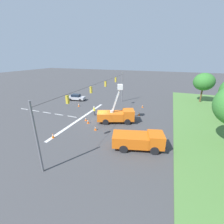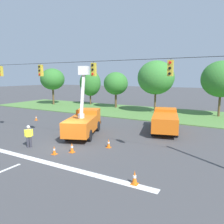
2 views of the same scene
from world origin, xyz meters
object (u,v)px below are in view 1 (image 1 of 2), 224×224
(traffic_cone_mid_left, at_px, (143,106))
(traffic_cone_near_bucket, at_px, (86,119))
(tree_far_west, at_px, (204,82))
(sedan_silver, at_px, (76,97))
(road_worker, at_px, (94,110))
(traffic_cone_lane_edge_a, at_px, (139,114))
(utility_truck_bucket_lift, at_px, (117,115))
(traffic_cone_lane_edge_b, at_px, (95,128))
(traffic_cone_foreground_right, at_px, (88,121))
(traffic_cone_foreground_left, at_px, (79,105))
(traffic_cone_mid_right, at_px, (53,135))
(utility_truck_support_near, at_px, (139,140))

(traffic_cone_mid_left, height_order, traffic_cone_near_bucket, traffic_cone_near_bucket)
(tree_far_west, height_order, sedan_silver, tree_far_west)
(road_worker, relative_size, traffic_cone_lane_edge_a, 2.49)
(utility_truck_bucket_lift, relative_size, traffic_cone_lane_edge_b, 9.35)
(sedan_silver, height_order, road_worker, road_worker)
(traffic_cone_foreground_right, bearing_deg, traffic_cone_foreground_left, -138.39)
(tree_far_west, xyz_separation_m, traffic_cone_foreground_left, (13.46, -26.03, -4.59))
(traffic_cone_lane_edge_b, bearing_deg, traffic_cone_foreground_left, -136.08)
(tree_far_west, xyz_separation_m, traffic_cone_foreground_right, (20.73, -19.57, -4.60))
(traffic_cone_near_bucket, bearing_deg, tree_far_west, 134.11)
(traffic_cone_lane_edge_b, bearing_deg, traffic_cone_mid_right, -47.15)
(traffic_cone_mid_left, bearing_deg, utility_truck_bucket_lift, -16.07)
(utility_truck_bucket_lift, distance_m, traffic_cone_foreground_right, 4.95)
(traffic_cone_near_bucket, bearing_deg, traffic_cone_foreground_left, -139.29)
(traffic_cone_foreground_right, relative_size, traffic_cone_mid_left, 1.21)
(utility_truck_support_near, relative_size, sedan_silver, 1.46)
(traffic_cone_foreground_right, relative_size, traffic_cone_lane_edge_b, 1.07)
(traffic_cone_near_bucket, bearing_deg, traffic_cone_lane_edge_b, 50.47)
(traffic_cone_lane_edge_b, bearing_deg, road_worker, -151.55)
(sedan_silver, bearing_deg, utility_truck_support_near, 50.72)
(traffic_cone_near_bucket, distance_m, traffic_cone_lane_edge_a, 10.04)
(tree_far_west, bearing_deg, utility_truck_bucket_lift, -39.30)
(traffic_cone_foreground_left, height_order, traffic_cone_mid_right, traffic_cone_foreground_left)
(traffic_cone_foreground_right, xyz_separation_m, traffic_cone_lane_edge_b, (1.80, 2.27, -0.03))
(tree_far_west, height_order, traffic_cone_lane_edge_a, tree_far_west)
(utility_truck_support_near, height_order, traffic_cone_foreground_right, utility_truck_support_near)
(road_worker, height_order, traffic_cone_foreground_right, road_worker)
(sedan_silver, xyz_separation_m, traffic_cone_lane_edge_b, (13.22, 12.08, -0.44))
(utility_truck_support_near, distance_m, traffic_cone_lane_edge_a, 11.04)
(tree_far_west, height_order, traffic_cone_lane_edge_b, tree_far_west)
(utility_truck_support_near, relative_size, traffic_cone_near_bucket, 10.34)
(traffic_cone_mid_left, xyz_separation_m, traffic_cone_lane_edge_a, (5.10, 0.23, 0.05))
(utility_truck_bucket_lift, xyz_separation_m, utility_truck_support_near, (6.39, 5.01, -0.18))
(traffic_cone_foreground_left, relative_size, traffic_cone_lane_edge_a, 1.11)
(tree_far_west, distance_m, traffic_cone_lane_edge_a, 19.29)
(tree_far_west, bearing_deg, traffic_cone_lane_edge_a, -40.83)
(utility_truck_support_near, relative_size, traffic_cone_lane_edge_a, 9.23)
(traffic_cone_lane_edge_a, bearing_deg, traffic_cone_lane_edge_b, -31.19)
(traffic_cone_near_bucket, bearing_deg, utility_truck_support_near, 63.63)
(tree_far_west, distance_m, traffic_cone_foreground_left, 29.66)
(sedan_silver, bearing_deg, traffic_cone_foreground_right, 40.63)
(utility_truck_bucket_lift, bearing_deg, sedan_silver, -123.27)
(traffic_cone_mid_left, bearing_deg, traffic_cone_mid_right, -27.82)
(utility_truck_support_near, xyz_separation_m, traffic_cone_lane_edge_b, (-2.46, -7.09, -0.83))
(utility_truck_support_near, height_order, traffic_cone_lane_edge_b, utility_truck_support_near)
(road_worker, bearing_deg, traffic_cone_foreground_left, -121.79)
(utility_truck_bucket_lift, relative_size, traffic_cone_near_bucket, 10.45)
(traffic_cone_mid_left, xyz_separation_m, traffic_cone_lane_edge_b, (13.45, -4.82, 0.05))
(utility_truck_bucket_lift, relative_size, traffic_cone_foreground_right, 8.77)
(traffic_cone_lane_edge_a, height_order, traffic_cone_lane_edge_b, same)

